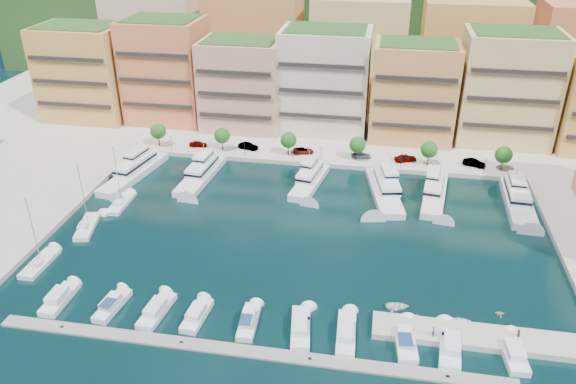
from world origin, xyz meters
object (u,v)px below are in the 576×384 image
object	(u,v)px
car_4	(406,158)
car_5	(474,163)
cruiser_2	(156,311)
cruiser_8	(450,346)
yacht_3	(310,179)
cruiser_3	(197,316)
cruiser_9	(513,354)
tree_1	(222,136)
car_3	(361,155)
tender_0	(397,306)
cruiser_0	(59,299)
tree_5	(504,155)
lamppost_1	(244,145)
yacht_4	(384,189)
cruiser_5	(301,328)
tender_3	(500,313)
lamppost_3	(402,156)
tender_2	(459,322)
car_1	(248,146)
tender_1	(418,317)
sailboat_0	(40,264)
tree_0	(158,131)
car_0	(198,144)
yacht_6	(518,199)
lamppost_2	(321,150)
tree_3	(357,145)
person_1	(518,334)
yacht_5	(435,191)
sailboat_1	(87,227)
tree_2	(289,140)
yacht_1	(201,173)
lamppost_0	(171,139)
person_0	(433,332)
cruiser_1	(112,306)
yacht_0	(135,170)
lamppost_4	(485,162)
tree_4	(429,150)

from	to	relation	value
car_4	car_5	distance (m)	15.18
cruiser_2	cruiser_8	world-z (taller)	same
yacht_3	cruiser_3	bearing A→B (deg)	-102.73
cruiser_8	cruiser_9	world-z (taller)	same
tree_1	car_3	distance (m)	33.05
tender_0	cruiser_0	bearing A→B (deg)	88.08
tree_5	lamppost_1	xyz separation A→B (m)	(-58.00, -2.30, -0.92)
yacht_4	cruiser_3	size ratio (longest dim) A/B	2.80
tree_5	cruiser_5	size ratio (longest dim) A/B	0.63
yacht_3	tender_3	bearing A→B (deg)	-47.99
lamppost_3	car_5	bearing A→B (deg)	11.65
car_4	tender_2	bearing A→B (deg)	166.64
cruiser_9	car_1	bearing A→B (deg)	130.59
cruiser_5	tender_1	distance (m)	17.53
sailboat_0	tender_1	xyz separation A→B (m)	(62.33, -2.65, 0.11)
tree_0	car_0	xyz separation A→B (m)	(9.52, 1.01, -3.02)
cruiser_9	lamppost_1	bearing A→B (deg)	132.40
tree_1	cruiser_2	xyz separation A→B (m)	(6.21, -58.09, -4.20)
tree_0	yacht_6	size ratio (longest dim) A/B	0.28
tree_5	lamppost_2	world-z (taller)	tree_5
cruiser_5	sailboat_0	distance (m)	46.45
tree_3	person_1	distance (m)	61.24
yacht_3	yacht_6	bearing A→B (deg)	-2.01
tender_0	person_1	xyz separation A→B (m)	(16.25, -4.85, 1.41)
yacht_5	sailboat_1	distance (m)	69.01
tree_2	sailboat_0	bearing A→B (deg)	-124.14
yacht_3	tender_2	world-z (taller)	yacht_3
yacht_1	lamppost_1	bearing A→B (deg)	57.30
lamppost_0	yacht_1	bearing A→B (deg)	-45.38
cruiser_0	person_0	bearing A→B (deg)	1.12
car_5	cruiser_0	bearing A→B (deg)	151.05
sailboat_0	tender_3	xyz separation A→B (m)	(74.31, 0.30, 0.07)
cruiser_1	tree_0	bearing A→B (deg)	104.63
yacht_6	car_5	distance (m)	16.26
cruiser_1	cruiser_5	bearing A→B (deg)	0.01
tree_3	tender_2	xyz separation A→B (m)	(18.45, -52.50, -4.39)
yacht_4	lamppost_1	bearing A→B (deg)	160.43
cruiser_8	yacht_0	bearing A→B (deg)	146.03
tree_2	cruiser_0	xyz separation A→B (m)	(-25.50, -58.08, -4.20)
cruiser_1	yacht_1	bearing A→B (deg)	90.33
yacht_3	cruiser_1	distance (m)	51.69
cruiser_5	cruiser_8	world-z (taller)	same
yacht_3	tree_1	bearing A→B (deg)	151.97
tree_0	tree_2	xyz separation A→B (m)	(32.00, 0.00, 0.00)
lamppost_4	yacht_5	size ratio (longest dim) A/B	0.22
tree_4	sailboat_0	bearing A→B (deg)	-142.85
car_0	tree_4	bearing A→B (deg)	-96.50
tree_5	cruiser_8	world-z (taller)	tree_5
yacht_5	cruiser_1	world-z (taller)	yacht_5
yacht_4	lamppost_4	bearing A→B (deg)	28.60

